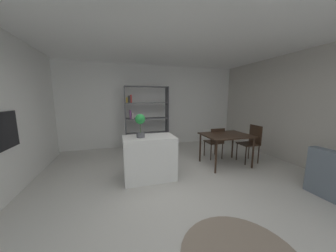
# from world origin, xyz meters

# --- Properties ---
(ground_plane) EXTENTS (9.26, 9.26, 0.00)m
(ground_plane) POSITION_xyz_m (0.00, 0.00, 0.00)
(ground_plane) COLOR beige
(ceiling_slab) EXTENTS (6.73, 6.18, 0.06)m
(ceiling_slab) POSITION_xyz_m (0.00, 0.00, 2.80)
(ceiling_slab) COLOR white
(ceiling_slab) RESTS_ON ground_plane
(back_partition) EXTENTS (6.73, 0.06, 2.77)m
(back_partition) POSITION_xyz_m (0.00, 3.06, 1.38)
(back_partition) COLOR silver
(back_partition) RESTS_ON ground_plane
(right_partition_gray) EXTENTS (0.06, 6.18, 2.77)m
(right_partition_gray) POSITION_xyz_m (3.34, 0.00, 1.38)
(right_partition_gray) COLOR #B2ADA3
(right_partition_gray) RESTS_ON ground_plane
(built_in_oven) EXTENTS (0.06, 0.62, 0.59)m
(built_in_oven) POSITION_xyz_m (-2.62, 0.41, 1.16)
(built_in_oven) COLOR black
(built_in_oven) RESTS_ON ground_plane
(kitchen_island) EXTENTS (1.03, 0.62, 0.89)m
(kitchen_island) POSITION_xyz_m (-0.33, 0.49, 0.44)
(kitchen_island) COLOR silver
(kitchen_island) RESTS_ON ground_plane
(potted_plant_on_island) EXTENTS (0.20, 0.20, 0.46)m
(potted_plant_on_island) POSITION_xyz_m (-0.50, 0.47, 1.17)
(potted_plant_on_island) COLOR #4C4C51
(potted_plant_on_island) RESTS_ON kitchen_island
(open_bookshelf) EXTENTS (1.38, 0.38, 2.02)m
(open_bookshelf) POSITION_xyz_m (-0.12, 2.63, 0.96)
(open_bookshelf) COLOR #4C4C51
(open_bookshelf) RESTS_ON ground_plane
(dining_table) EXTENTS (1.12, 0.87, 0.78)m
(dining_table) POSITION_xyz_m (1.62, 0.68, 0.70)
(dining_table) COLOR black
(dining_table) RESTS_ON ground_plane
(dining_chair_window_side) EXTENTS (0.45, 0.43, 0.96)m
(dining_chair_window_side) POSITION_xyz_m (2.39, 0.68, 0.57)
(dining_chair_window_side) COLOR black
(dining_chair_window_side) RESTS_ON ground_plane
(dining_chair_far) EXTENTS (0.41, 0.45, 0.86)m
(dining_chair_far) POSITION_xyz_m (1.61, 1.14, 0.52)
(dining_chair_far) COLOR black
(dining_chair_far) RESTS_ON ground_plane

